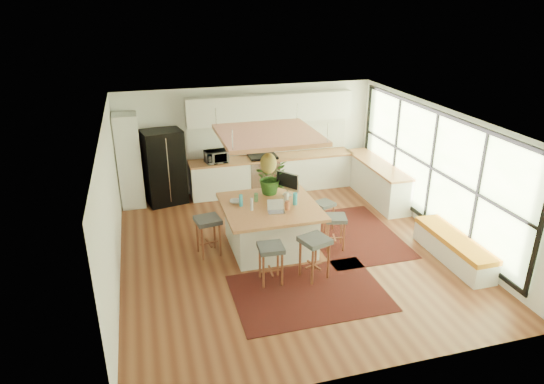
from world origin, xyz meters
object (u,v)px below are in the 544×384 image
object	(u,v)px
stool_near_right	(314,260)
stool_right_front	(335,232)
stool_left_side	(209,238)
island	(270,226)
stool_near_left	(271,265)
laptop	(276,206)
fridge	(164,167)
microwave	(216,155)
stool_right_back	(324,214)
monitor	(287,184)
island_plant	(270,180)

from	to	relation	value
stool_near_right	stool_right_front	distance (m)	1.21
stool_left_side	island	bearing A→B (deg)	-2.31
stool_near_left	laptop	distance (m)	1.19
fridge	stool_near_right	bearing A→B (deg)	-73.24
stool_right_front	stool_left_side	world-z (taller)	stool_left_side
fridge	island	bearing A→B (deg)	-69.55
stool_near_left	stool_left_side	size ratio (longest dim) A/B	0.94
stool_near_left	stool_left_side	distance (m)	1.58
fridge	microwave	size ratio (longest dim) A/B	3.34
stool_near_left	laptop	bearing A→B (deg)	68.32
island	microwave	xyz separation A→B (m)	(-0.58, 2.87, 0.64)
stool_right_back	stool_left_side	world-z (taller)	stool_left_side
island	stool_left_side	size ratio (longest dim) A/B	2.36
stool_near_right	monitor	xyz separation A→B (m)	(0.01, 1.68, 0.83)
stool_right_front	stool_near_left	bearing A→B (deg)	-151.12
stool_near_right	microwave	xyz separation A→B (m)	(-1.05, 4.17, 0.75)
island	stool_near_right	world-z (taller)	island
stool_near_right	monitor	size ratio (longest dim) A/B	1.45
stool_right_front	monitor	distance (m)	1.37
stool_near_right	fridge	bearing A→B (deg)	118.87
laptop	monitor	distance (m)	0.87
stool_near_left	stool_near_right	bearing A→B (deg)	-3.81
island	laptop	size ratio (longest dim) A/B	5.49
island_plant	stool_near_left	bearing A→B (deg)	-105.08
stool_right_front	laptop	distance (m)	1.40
island	stool_left_side	bearing A→B (deg)	177.69
fridge	microwave	xyz separation A→B (m)	(1.27, -0.04, 0.18)
fridge	stool_near_left	distance (m)	4.46
monitor	microwave	world-z (taller)	monitor
stool_near_left	microwave	xyz separation A→B (m)	(-0.25, 4.12, 0.75)
stool_right_back	microwave	bearing A→B (deg)	129.10
stool_near_right	stool_near_left	bearing A→B (deg)	176.19
stool_right_back	laptop	distance (m)	1.71
island	stool_right_front	xyz separation A→B (m)	(1.25, -0.38, -0.11)
stool_near_left	stool_right_front	world-z (taller)	stool_near_left
laptop	microwave	distance (m)	3.27
fridge	monitor	size ratio (longest dim) A/B	3.31
stool_near_right	monitor	bearing A→B (deg)	89.63
monitor	island_plant	world-z (taller)	island_plant
laptop	fridge	bearing A→B (deg)	127.51
stool_right_front	island_plant	world-z (taller)	island_plant
stool_left_side	island_plant	world-z (taller)	island_plant
island	monitor	world-z (taller)	monitor
stool_right_front	stool_near_right	bearing A→B (deg)	-130.27
stool_left_side	microwave	distance (m)	2.99
stool_left_side	monitor	xyz separation A→B (m)	(1.71, 0.33, 0.83)
monitor	island_plant	xyz separation A→B (m)	(-0.31, 0.22, 0.02)
stool_near_left	microwave	bearing A→B (deg)	93.51
stool_right_back	stool_right_front	bearing A→B (deg)	-97.06
island	island_plant	world-z (taller)	island_plant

